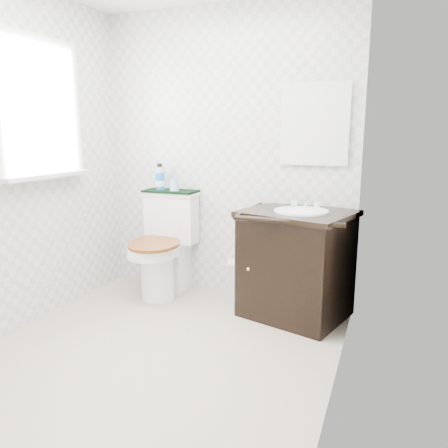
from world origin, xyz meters
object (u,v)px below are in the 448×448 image
Objects in this scene: mouthwash_bottle at (160,178)px; cup at (174,185)px; toilet at (165,251)px; trash_bin at (240,280)px; vanity at (296,261)px.

mouthwash_bottle is 0.16m from cup.
trash_bin is at bearing 9.85° from toilet.
trash_bin is at bearing 0.81° from cup.
vanity is 0.60m from trash_bin.
toilet is at bearing -170.15° from trash_bin.
vanity is 1.24m from cup.
toilet is 8.81× the size of cup.
mouthwash_bottle is (-0.10, 0.13, 0.62)m from toilet.
vanity is at bearing -8.42° from mouthwash_bottle.
trash_bin is 0.99m from cup.
vanity is 4.04× the size of mouthwash_bottle.
vanity reaches higher than toilet.
cup is at bearing -179.19° from trash_bin.
cup is (-1.11, 0.17, 0.51)m from vanity.
mouthwash_bottle is at bearing 128.93° from toilet.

